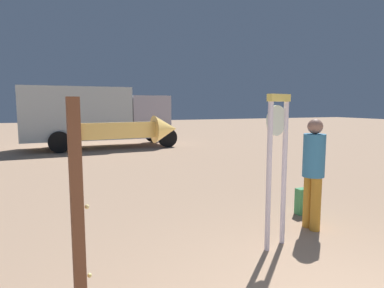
% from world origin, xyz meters
% --- Properties ---
extents(standing_clock, '(0.45, 0.23, 2.14)m').
position_xyz_m(standing_clock, '(0.43, 2.18, 1.32)').
color(standing_clock, white).
rests_on(standing_clock, ground_plane).
extents(arrow_sign, '(0.97, 0.27, 2.06)m').
position_xyz_m(arrow_sign, '(-1.90, 1.33, 1.39)').
color(arrow_sign, brown).
rests_on(arrow_sign, ground_plane).
extents(person_near_clock, '(0.34, 0.34, 1.78)m').
position_xyz_m(person_near_clock, '(1.39, 2.52, 0.99)').
color(person_near_clock, '#C58428').
rests_on(person_near_clock, ground_plane).
extents(backpack, '(0.31, 0.19, 0.48)m').
position_xyz_m(backpack, '(1.78, 3.16, 0.23)').
color(backpack, '#489D5D').
rests_on(backpack, ground_plane).
extents(box_truck_near, '(6.79, 2.70, 2.78)m').
position_xyz_m(box_truck_near, '(-0.76, 14.39, 1.54)').
color(box_truck_near, silver).
rests_on(box_truck_near, ground_plane).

